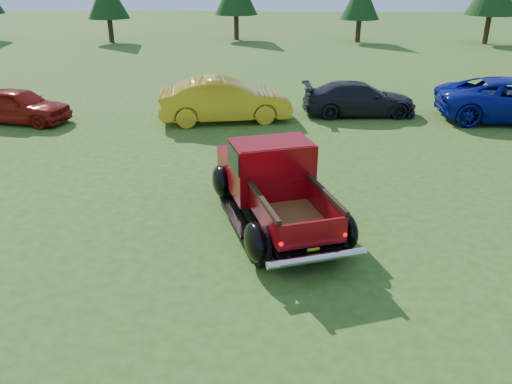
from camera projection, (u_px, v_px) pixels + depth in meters
The scene contains 5 objects.
ground at pixel (257, 244), 9.55m from camera, with size 120.00×120.00×0.00m, color #2D5017.
pickup_truck at pixel (271, 182), 10.34m from camera, with size 3.22×4.77×1.66m.
show_car_red at pixel (19, 105), 16.99m from camera, with size 1.40×3.47×1.18m, color maroon.
show_car_yellow at pixel (225, 100), 17.08m from camera, with size 1.57×4.49×1.48m, color gold.
show_car_grey at pixel (359, 99), 17.92m from camera, with size 1.64×4.04×1.17m, color black.
Camera 1 is at (0.39, -8.31, 4.79)m, focal length 35.00 mm.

